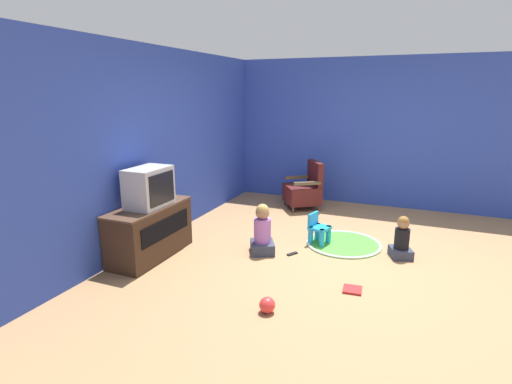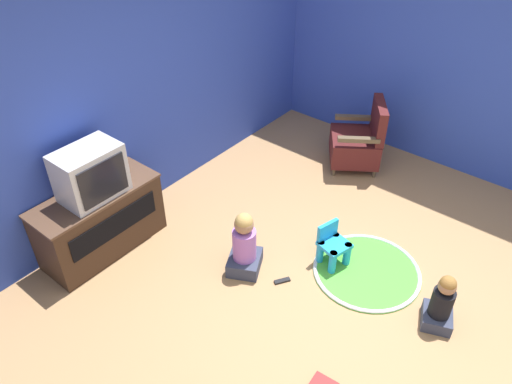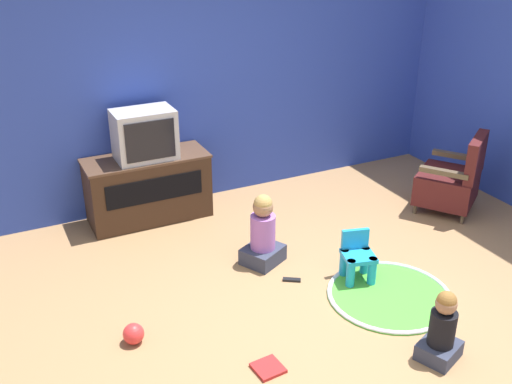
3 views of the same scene
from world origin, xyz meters
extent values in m
plane|color=#9E754C|center=(0.00, 0.00, 0.00)|extent=(30.00, 30.00, 0.00)
cube|color=#2D47B2|center=(-0.09, 2.52, 1.31)|extent=(5.83, 0.12, 2.61)
cube|color=#382316|center=(-0.79, 2.20, 0.33)|extent=(1.18, 0.48, 0.66)
cube|color=#503626|center=(-0.79, 2.20, 0.65)|extent=(1.20, 0.49, 0.02)
cube|color=black|center=(-0.79, 1.96, 0.41)|extent=(0.94, 0.01, 0.24)
cube|color=#B7B7BC|center=(-0.79, 2.18, 0.90)|extent=(0.57, 0.37, 0.48)
cube|color=black|center=(-0.79, 1.99, 0.90)|extent=(0.47, 0.02, 0.37)
cylinder|color=brown|center=(2.08, 1.39, 0.05)|extent=(0.04, 0.04, 0.10)
cylinder|color=brown|center=(1.68, 1.11, 0.05)|extent=(0.04, 0.04, 0.10)
cylinder|color=brown|center=(2.35, 1.00, 0.05)|extent=(0.04, 0.04, 0.10)
cylinder|color=brown|center=(1.95, 0.72, 0.05)|extent=(0.04, 0.04, 0.10)
cube|color=#4C1919|center=(2.01, 1.05, 0.25)|extent=(0.80, 0.79, 0.31)
cube|color=#4C1919|center=(2.15, 0.86, 0.62)|extent=(0.51, 0.40, 0.42)
cube|color=brown|center=(2.23, 1.20, 0.51)|extent=(0.33, 0.43, 0.05)
cube|color=brown|center=(1.80, 0.91, 0.51)|extent=(0.33, 0.43, 0.05)
cylinder|color=#1E99DB|center=(0.32, 0.28, 0.12)|extent=(0.07, 0.07, 0.25)
cylinder|color=#1E99DB|center=(0.50, 0.23, 0.12)|extent=(0.07, 0.07, 0.25)
cylinder|color=#1E99DB|center=(0.36, 0.45, 0.12)|extent=(0.07, 0.07, 0.25)
cylinder|color=#1E99DB|center=(0.54, 0.40, 0.12)|extent=(0.07, 0.07, 0.25)
cube|color=#1E99DB|center=(0.43, 0.34, 0.23)|extent=(0.31, 0.30, 0.04)
cube|color=#1E99DB|center=(0.46, 0.45, 0.34)|extent=(0.23, 0.09, 0.17)
cylinder|color=green|center=(0.53, 0.03, 0.01)|extent=(1.01, 1.01, 0.01)
torus|color=silver|center=(0.53, 0.03, 0.01)|extent=(1.01, 1.01, 0.04)
cube|color=#33384C|center=(-0.15, 0.95, 0.07)|extent=(0.43, 0.41, 0.15)
cylinder|color=#A566BF|center=(-0.15, 0.95, 0.30)|extent=(0.22, 0.22, 0.31)
sphere|color=#9E7051|center=(-0.15, 0.95, 0.54)|extent=(0.18, 0.18, 0.18)
sphere|color=tan|center=(-0.15, 0.95, 0.57)|extent=(0.16, 0.16, 0.16)
cube|color=#33384C|center=(0.37, -0.71, 0.06)|extent=(0.34, 0.33, 0.12)
cylinder|color=black|center=(0.37, -0.71, 0.25)|extent=(0.18, 0.18, 0.26)
sphere|color=#9E7051|center=(0.37, -0.71, 0.45)|extent=(0.15, 0.15, 0.15)
sphere|color=olive|center=(0.37, -0.71, 0.47)|extent=(0.13, 0.13, 0.13)
sphere|color=red|center=(-1.47, 0.37, 0.08)|extent=(0.15, 0.15, 0.15)
cube|color=#B22323|center=(-0.74, -0.30, 0.01)|extent=(0.21, 0.21, 0.02)
cube|color=black|center=(-0.07, 0.57, 0.01)|extent=(0.15, 0.12, 0.02)
camera|label=1|loc=(-4.63, -0.83, 2.03)|focal=28.00mm
camera|label=2|loc=(-2.67, -1.23, 3.42)|focal=35.00mm
camera|label=3|loc=(-2.20, -3.10, 2.80)|focal=42.00mm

